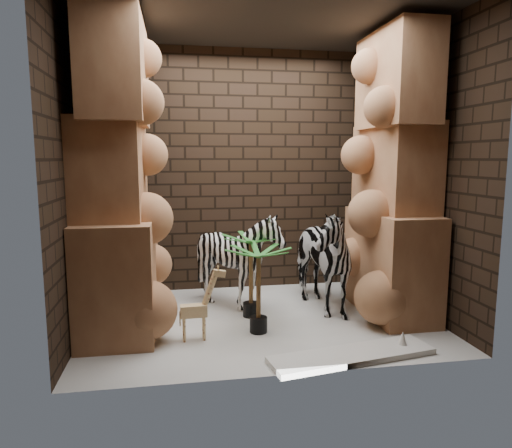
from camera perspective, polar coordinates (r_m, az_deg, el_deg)
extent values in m
plane|color=silver|center=(4.89, 0.62, -11.76)|extent=(3.50, 3.50, 0.00)
plane|color=#2B2824|center=(4.78, 0.68, 24.36)|extent=(3.50, 3.50, 0.00)
plane|color=black|center=(5.83, -1.59, 6.54)|extent=(3.50, 0.00, 3.50)
plane|color=black|center=(3.38, 4.49, 5.32)|extent=(3.50, 0.00, 3.50)
plane|color=black|center=(4.61, -21.37, 5.55)|extent=(0.00, 3.00, 3.00)
plane|color=black|center=(5.21, 20.06, 5.85)|extent=(0.00, 3.00, 3.00)
imported|color=white|center=(5.08, 7.33, -3.11)|extent=(0.80, 1.23, 1.36)
imported|color=white|center=(5.11, -2.21, -5.05)|extent=(0.90, 1.11, 0.99)
cube|color=white|center=(4.09, 11.84, -15.67)|extent=(1.48, 0.59, 0.05)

